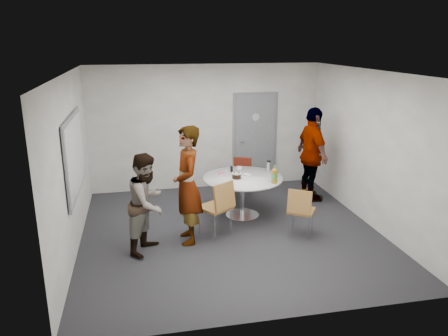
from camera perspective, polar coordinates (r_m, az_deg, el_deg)
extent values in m
plane|color=#242428|center=(7.60, 0.86, -8.36)|extent=(5.00, 5.00, 0.00)
plane|color=silver|center=(6.91, 0.96, 12.41)|extent=(5.00, 5.00, 0.00)
plane|color=#B1AFA8|center=(9.53, -2.35, 5.32)|extent=(5.00, 0.00, 5.00)
plane|color=#B1AFA8|center=(7.05, -19.35, 0.39)|extent=(0.00, 5.00, 5.00)
plane|color=#B1AFA8|center=(8.04, 18.59, 2.37)|extent=(0.00, 5.00, 5.00)
plane|color=#B1AFA8|center=(4.85, 7.32, -5.95)|extent=(5.00, 0.00, 5.00)
cube|color=slate|center=(9.80, 4.07, 3.66)|extent=(0.90, 0.05, 2.05)
cube|color=gray|center=(9.83, 4.03, 3.69)|extent=(1.02, 0.04, 2.12)
cylinder|color=#B2BFC6|center=(9.67, 4.18, 6.66)|extent=(0.16, 0.01, 0.16)
cylinder|color=silver|center=(9.67, 2.33, 3.48)|extent=(0.04, 0.14, 0.04)
cube|color=gray|center=(7.21, -18.96, 1.60)|extent=(0.03, 1.90, 1.25)
cube|color=white|center=(7.21, -18.80, 1.61)|extent=(0.01, 1.78, 1.13)
cylinder|color=white|center=(8.02, 2.47, -1.30)|extent=(1.46, 1.46, 0.03)
cylinder|color=silver|center=(8.14, 2.44, -3.78)|extent=(0.09, 0.09, 0.71)
cylinder|color=silver|center=(8.27, 2.41, -6.15)|extent=(0.63, 0.63, 0.02)
cylinder|color=white|center=(7.91, 1.66, -1.40)|extent=(0.21, 0.21, 0.01)
cylinder|color=black|center=(7.89, 1.66, -1.07)|extent=(0.16, 0.16, 0.09)
cylinder|color=white|center=(7.88, 1.67, -0.70)|extent=(0.16, 0.16, 0.02)
cylinder|color=olive|center=(7.69, 6.61, -1.11)|extent=(0.10, 0.10, 0.24)
cylinder|color=#46983C|center=(7.69, 6.61, -1.04)|extent=(0.11, 0.11, 0.09)
cone|color=olive|center=(7.65, 6.65, -0.07)|extent=(0.10, 0.10, 0.05)
cylinder|color=#4A9644|center=(7.64, 6.66, 0.20)|extent=(0.04, 0.04, 0.03)
imported|color=white|center=(8.38, 1.99, -0.08)|extent=(0.15, 0.15, 0.09)
cylinder|color=black|center=(8.32, 1.00, -0.09)|extent=(0.05, 0.05, 0.12)
cylinder|color=silver|center=(8.34, 5.84, 0.14)|extent=(0.07, 0.07, 0.19)
cylinder|color=black|center=(8.31, 5.87, 0.89)|extent=(0.08, 0.08, 0.03)
cube|color=#D96C86|center=(8.23, -0.37, -0.61)|extent=(0.13, 0.11, 0.02)
ellipsoid|color=white|center=(8.11, 3.01, -0.88)|extent=(0.16, 0.16, 0.03)
cube|color=olive|center=(7.31, -1.18, -5.15)|extent=(0.64, 0.64, 0.04)
cube|color=olive|center=(7.08, 0.05, -3.71)|extent=(0.42, 0.33, 0.44)
cylinder|color=silver|center=(7.65, -1.15, -6.15)|extent=(0.02, 0.02, 0.50)
cylinder|color=silver|center=(7.42, -3.23, -6.93)|extent=(0.02, 0.02, 0.50)
cylinder|color=silver|center=(7.41, 0.89, -6.93)|extent=(0.02, 0.02, 0.50)
cylinder|color=silver|center=(7.17, -1.20, -7.77)|extent=(0.02, 0.02, 0.50)
cube|color=olive|center=(7.44, 10.08, -5.51)|extent=(0.57, 0.57, 0.03)
cube|color=olive|center=(7.18, 9.84, -4.40)|extent=(0.37, 0.29, 0.39)
cylinder|color=silver|center=(7.64, 11.48, -6.75)|extent=(0.02, 0.02, 0.44)
cylinder|color=silver|center=(7.70, 9.05, -6.44)|extent=(0.02, 0.02, 0.44)
cylinder|color=silver|center=(7.34, 10.99, -7.71)|extent=(0.02, 0.02, 0.44)
cylinder|color=silver|center=(7.40, 8.46, -7.38)|extent=(0.02, 0.02, 0.44)
cube|color=maroon|center=(9.03, 2.18, -1.37)|extent=(0.53, 0.53, 0.03)
cube|color=maroon|center=(9.14, 2.45, 0.29)|extent=(0.38, 0.24, 0.38)
cylinder|color=silver|center=(8.98, 0.93, -2.89)|extent=(0.02, 0.02, 0.43)
cylinder|color=silver|center=(8.91, 2.96, -3.06)|extent=(0.02, 0.02, 0.43)
cylinder|color=silver|center=(9.28, 1.40, -2.25)|extent=(0.02, 0.02, 0.43)
cylinder|color=silver|center=(9.21, 3.36, -2.41)|extent=(0.02, 0.02, 0.43)
imported|color=#A5C6EA|center=(6.96, -4.80, -2.28)|extent=(0.48, 0.72, 1.92)
imported|color=white|center=(6.79, -9.98, -4.53)|extent=(0.90, 0.96, 1.57)
imported|color=black|center=(8.95, 11.45, 1.71)|extent=(0.55, 1.16, 1.92)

